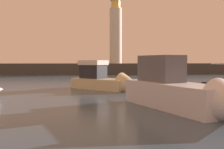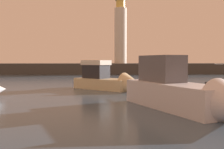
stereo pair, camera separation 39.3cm
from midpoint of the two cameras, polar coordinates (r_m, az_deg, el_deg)
name	(u,v)px [view 2 (the right image)]	position (r m, az deg, el deg)	size (l,w,h in m)	color
ground_plane	(103,86)	(29.27, -1.55, -2.55)	(220.00, 220.00, 0.00)	#384C60
breakwater	(99,69)	(56.51, -2.78, 1.31)	(88.05, 6.15, 2.27)	#423F3D
lighthouse	(121,32)	(57.14, 2.09, 9.40)	(2.63, 2.63, 14.58)	silver
motorboat_1	(111,81)	(25.56, 0.23, -1.39)	(7.33, 6.95, 3.47)	beige
motorboat_2	(184,92)	(15.40, 16.33, -3.81)	(5.53, 9.48, 3.56)	silver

